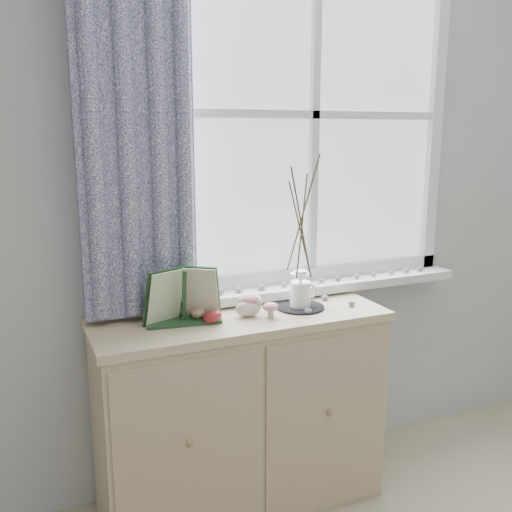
# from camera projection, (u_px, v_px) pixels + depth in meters

# --- Properties ---
(sideboard) EXTENTS (1.20, 0.45, 0.85)m
(sideboard) POSITION_uv_depth(u_px,v_px,m) (241.00, 411.00, 2.40)
(sideboard) COLOR beige
(sideboard) RESTS_ON ground
(botanical_book) EXTENTS (0.34, 0.17, 0.23)m
(botanical_book) POSITION_uv_depth(u_px,v_px,m) (185.00, 297.00, 2.16)
(botanical_book) COLOR #1F4122
(botanical_book) RESTS_ON sideboard
(toadstool_cluster) EXTENTS (0.14, 0.15, 0.09)m
(toadstool_cluster) POSITION_uv_depth(u_px,v_px,m) (255.00, 302.00, 2.30)
(toadstool_cluster) COLOR silver
(toadstool_cluster) RESTS_ON sideboard
(wooden_eggs) EXTENTS (0.14, 0.18, 0.07)m
(wooden_eggs) POSITION_uv_depth(u_px,v_px,m) (198.00, 313.00, 2.24)
(wooden_eggs) COLOR tan
(wooden_eggs) RESTS_ON sideboard
(songbird_figurine) EXTENTS (0.15, 0.09, 0.07)m
(songbird_figurine) POSITION_uv_depth(u_px,v_px,m) (248.00, 308.00, 2.28)
(songbird_figurine) COLOR beige
(songbird_figurine) RESTS_ON sideboard
(crocheted_doily) EXTENTS (0.20, 0.20, 0.01)m
(crocheted_doily) POSITION_uv_depth(u_px,v_px,m) (300.00, 307.00, 2.40)
(crocheted_doily) COLOR black
(crocheted_doily) RESTS_ON sideboard
(twig_pitcher) EXTENTS (0.24, 0.24, 0.65)m
(twig_pitcher) POSITION_uv_depth(u_px,v_px,m) (301.00, 220.00, 2.32)
(twig_pitcher) COLOR white
(twig_pitcher) RESTS_ON crocheted_doily
(sideboard_pebbles) EXTENTS (0.33, 0.23, 0.02)m
(sideboard_pebbles) POSITION_uv_depth(u_px,v_px,m) (310.00, 302.00, 2.44)
(sideboard_pebbles) COLOR gray
(sideboard_pebbles) RESTS_ON sideboard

